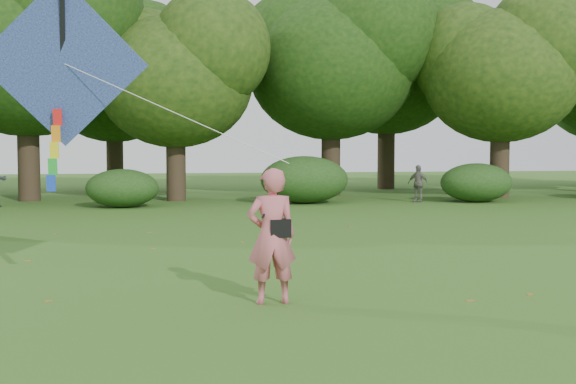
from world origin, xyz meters
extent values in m
plane|color=#265114|center=(0.00, 0.00, 0.00)|extent=(100.00, 100.00, 0.00)
imported|color=#C75D68|center=(-0.83, 0.14, 0.99)|extent=(0.73, 0.50, 1.97)
imported|color=slate|center=(7.65, 17.74, 0.75)|extent=(0.89, 0.88, 1.50)
cube|color=black|center=(-0.71, 0.11, 1.10)|extent=(0.30, 0.20, 0.26)
cylinder|color=black|center=(-0.83, 0.10, 1.48)|extent=(0.33, 0.14, 0.47)
cube|color=#224997|center=(-3.91, 1.70, 3.58)|extent=(2.64, 0.53, 2.60)
cube|color=black|center=(-3.91, 1.73, 3.58)|extent=(0.18, 0.69, 2.35)
cylinder|color=white|center=(-2.24, 0.89, 2.81)|extent=(3.34, 1.62, 1.56)
cube|color=red|center=(-4.01, 1.72, 2.74)|extent=(0.14, 0.06, 0.26)
cube|color=orange|center=(-4.04, 1.72, 2.48)|extent=(0.14, 0.06, 0.26)
cube|color=yellow|center=(-4.07, 1.72, 2.22)|extent=(0.14, 0.06, 0.26)
cube|color=green|center=(-4.10, 1.72, 1.96)|extent=(0.14, 0.06, 0.26)
cube|color=blue|center=(-4.13, 1.72, 1.70)|extent=(0.14, 0.06, 0.26)
cylinder|color=#3A2D1E|center=(-8.00, 21.00, 1.92)|extent=(0.88, 0.88, 3.85)
ellipsoid|color=#1E3F11|center=(-8.00, 21.00, 6.05)|extent=(8.00, 8.00, 6.80)
cylinder|color=#3A2D1E|center=(-2.00, 20.00, 1.57)|extent=(0.80, 0.80, 3.15)
ellipsoid|color=#1E3F11|center=(-2.00, 20.00, 4.91)|extent=(6.40, 6.40, 5.44)
cylinder|color=#3A2D1E|center=(5.00, 22.00, 1.84)|extent=(0.86, 0.86, 3.67)
ellipsoid|color=#1E3F11|center=(5.00, 22.00, 5.76)|extent=(7.60, 7.60, 6.46)
cylinder|color=#3A2D1E|center=(12.00, 19.50, 1.72)|extent=(0.83, 0.83, 3.43)
ellipsoid|color=#1E3F11|center=(12.00, 19.50, 5.30)|extent=(6.80, 6.80, 5.78)
cylinder|color=#3A2D1E|center=(-5.00, 27.50, 1.75)|extent=(0.84, 0.84, 3.50)
ellipsoid|color=#1E3F11|center=(-5.00, 27.50, 5.43)|extent=(7.00, 7.00, 5.95)
cylinder|color=#3A2D1E|center=(9.00, 26.50, 2.01)|extent=(0.90, 0.90, 4.02)
ellipsoid|color=#1E3F11|center=(9.00, 26.50, 6.17)|extent=(7.80, 7.80, 6.63)
ellipsoid|color=#264919|center=(-4.00, 17.10, 0.71)|extent=(2.66, 2.09, 1.42)
ellipsoid|color=#264919|center=(3.00, 17.90, 0.94)|extent=(3.50, 2.75, 1.88)
ellipsoid|color=#264919|center=(10.00, 17.40, 0.79)|extent=(2.94, 2.31, 1.58)
cube|color=olive|center=(-0.61, 6.80, 0.00)|extent=(0.13, 0.14, 0.01)
cube|color=olive|center=(-2.65, 6.03, 0.00)|extent=(0.13, 0.09, 0.01)
cube|color=olive|center=(2.73, 9.61, 0.00)|extent=(0.12, 0.14, 0.01)
cube|color=olive|center=(3.18, 0.08, 0.00)|extent=(0.11, 0.14, 0.01)
cube|color=olive|center=(-5.23, 9.27, 0.00)|extent=(0.11, 0.14, 0.01)
cube|color=olive|center=(2.08, -0.19, 0.00)|extent=(0.12, 0.08, 0.01)
cube|color=olive|center=(5.14, 11.93, 0.00)|extent=(0.14, 0.14, 0.01)
cube|color=olive|center=(-2.81, 9.14, 0.00)|extent=(0.12, 0.08, 0.01)
cube|color=olive|center=(-4.07, 0.80, 0.00)|extent=(0.14, 0.14, 0.01)
cube|color=olive|center=(-5.08, 4.72, 0.00)|extent=(0.14, 0.11, 0.01)
camera|label=1|loc=(-2.28, -10.12, 2.30)|focal=45.00mm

